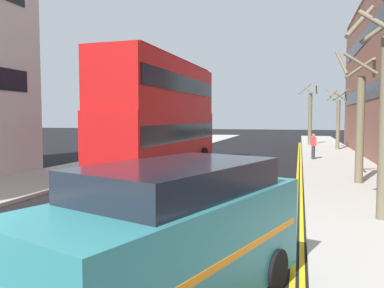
# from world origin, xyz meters

# --- Properties ---
(sidewalk_right) EXTENTS (4.00, 80.00, 0.14)m
(sidewalk_right) POSITION_xyz_m (6.50, 16.00, 0.07)
(sidewalk_right) COLOR #ADA89E
(sidewalk_right) RESTS_ON ground
(sidewalk_left) EXTENTS (4.00, 80.00, 0.14)m
(sidewalk_left) POSITION_xyz_m (-6.50, 16.00, 0.07)
(sidewalk_left) COLOR #ADA89E
(sidewalk_left) RESTS_ON ground
(kerb_line_outer) EXTENTS (0.10, 56.00, 0.01)m
(kerb_line_outer) POSITION_xyz_m (4.40, 14.00, 0.00)
(kerb_line_outer) COLOR yellow
(kerb_line_outer) RESTS_ON ground
(kerb_line_inner) EXTENTS (0.10, 56.00, 0.01)m
(kerb_line_inner) POSITION_xyz_m (4.24, 14.00, 0.00)
(kerb_line_inner) COLOR yellow
(kerb_line_inner) RESTS_ON ground
(traffic_island) EXTENTS (1.10, 2.20, 0.10)m
(traffic_island) POSITION_xyz_m (0.00, 3.60, 0.05)
(traffic_island) COLOR #ADA89E
(traffic_island) RESTS_ON ground
(keep_left_bollard) EXTENTS (0.36, 0.28, 1.11)m
(keep_left_bollard) POSITION_xyz_m (0.00, 3.60, 0.61)
(keep_left_bollard) COLOR silver
(keep_left_bollard) RESTS_ON traffic_island
(double_decker_bus_away) EXTENTS (3.02, 10.87, 5.64)m
(double_decker_bus_away) POSITION_xyz_m (-2.40, 15.67, 3.03)
(double_decker_bus_away) COLOR red
(double_decker_bus_away) RESTS_ON ground
(taxi_minivan) EXTENTS (3.34, 5.16, 2.12)m
(taxi_minivan) POSITION_xyz_m (2.59, 2.35, 1.07)
(taxi_minivan) COLOR teal
(taxi_minivan) RESTS_ON ground
(pedestrian_far) EXTENTS (0.34, 0.22, 1.62)m
(pedestrian_far) POSITION_xyz_m (5.15, 22.93, 0.99)
(pedestrian_far) COLOR #2D2D38
(pedestrian_far) RESTS_ON sidewalk_right
(street_tree_near) EXTENTS (1.76, 1.80, 6.09)m
(street_tree_near) POSITION_xyz_m (5.22, 36.89, 2.88)
(street_tree_near) COLOR #6B6047
(street_tree_near) RESTS_ON sidewalk_right
(street_tree_mid) EXTENTS (1.86, 1.89, 5.13)m
(street_tree_mid) POSITION_xyz_m (7.32, 31.61, 2.69)
(street_tree_mid) COLOR #6B6047
(street_tree_mid) RESTS_ON sidewalk_right
(street_tree_far) EXTENTS (1.54, 1.60, 5.40)m
(street_tree_far) POSITION_xyz_m (6.60, 14.05, 2.69)
(street_tree_far) COLOR #6B6047
(street_tree_far) RESTS_ON sidewalk_right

